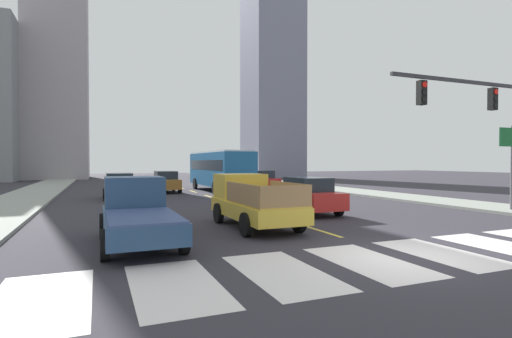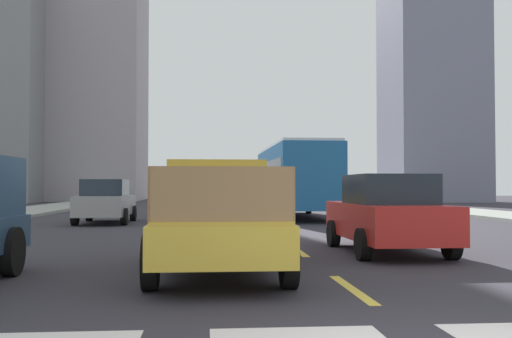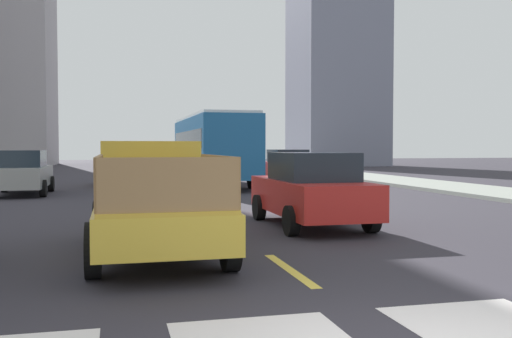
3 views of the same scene
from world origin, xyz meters
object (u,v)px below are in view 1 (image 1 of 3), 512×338
(city_bus, at_px, (219,168))
(direction_sign_green, at_px, (512,150))
(sedan_near_left, at_px, (119,186))
(sedan_far, at_px, (166,182))
(pickup_stakebed, at_px, (251,201))
(pickup_dark, at_px, (138,212))
(sedan_near_right, at_px, (261,180))
(sedan_mid, at_px, (307,195))

(city_bus, distance_m, direction_sign_green, 20.59)
(city_bus, relative_size, sedan_near_left, 2.45)
(city_bus, relative_size, sedan_far, 2.45)
(sedan_near_left, bearing_deg, sedan_far, 48.89)
(pickup_stakebed, relative_size, direction_sign_green, 1.24)
(pickup_dark, bearing_deg, sedan_near_right, 58.60)
(city_bus, distance_m, sedan_near_left, 9.04)
(sedan_near_left, height_order, sedan_far, same)
(sedan_near_left, height_order, direction_sign_green, direction_sign_green)
(pickup_dark, distance_m, sedan_far, 19.78)
(pickup_dark, xyz_separation_m, sedan_near_left, (0.20, 14.88, -0.06))
(pickup_dark, distance_m, direction_sign_green, 17.58)
(sedan_near_left, bearing_deg, direction_sign_green, -41.38)
(pickup_stakebed, relative_size, sedan_mid, 1.18)
(pickup_stakebed, height_order, sedan_near_right, pickup_stakebed)
(sedan_far, bearing_deg, sedan_near_right, -6.55)
(city_bus, bearing_deg, pickup_stakebed, -104.60)
(sedan_far, bearing_deg, direction_sign_green, -55.78)
(pickup_stakebed, xyz_separation_m, direction_sign_green, (13.11, -1.16, 2.10))
(sedan_near_left, bearing_deg, city_bus, 24.47)
(sedan_near_right, relative_size, sedan_mid, 1.00)
(sedan_near_right, height_order, sedan_mid, same)
(sedan_far, distance_m, direction_sign_green, 23.41)
(pickup_dark, bearing_deg, sedan_far, 79.89)
(sedan_far, relative_size, direction_sign_green, 1.05)
(direction_sign_green, bearing_deg, city_bus, 116.47)
(sedan_far, bearing_deg, pickup_stakebed, -89.91)
(city_bus, xyz_separation_m, sedan_near_left, (-8.08, -3.90, -1.09))
(pickup_stakebed, height_order, city_bus, city_bus)
(pickup_dark, xyz_separation_m, direction_sign_green, (17.45, 0.37, 2.11))
(sedan_far, height_order, sedan_mid, same)
(pickup_dark, bearing_deg, city_bus, 67.63)
(sedan_mid, bearing_deg, sedan_near_left, 124.37)
(sedan_near_left, xyz_separation_m, direction_sign_green, (17.24, -14.51, 2.17))
(sedan_far, bearing_deg, pickup_dark, -102.67)
(sedan_near_left, xyz_separation_m, sedan_far, (3.75, 4.50, 0.00))
(sedan_near_right, bearing_deg, sedan_mid, -105.28)
(sedan_near_right, xyz_separation_m, sedan_mid, (-3.90, -14.74, 0.00))
(sedan_mid, height_order, direction_sign_green, direction_sign_green)
(sedan_far, bearing_deg, sedan_near_left, -130.94)
(city_bus, bearing_deg, sedan_mid, -92.36)
(direction_sign_green, bearing_deg, sedan_far, 125.36)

